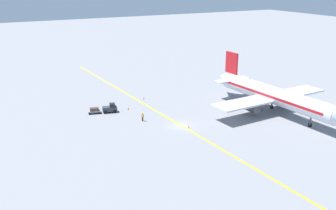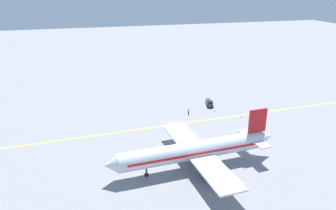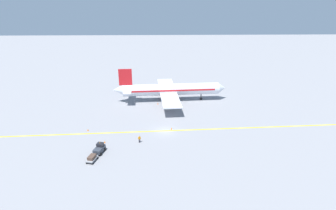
{
  "view_description": "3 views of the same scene",
  "coord_description": "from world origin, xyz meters",
  "px_view_note": "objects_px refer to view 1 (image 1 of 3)",
  "views": [
    {
      "loc": [
        35.08,
        61.25,
        27.56
      ],
      "look_at": [
        2.86,
        -0.06,
        4.64
      ],
      "focal_mm": 42.0,
      "sensor_mm": 36.0,
      "label": 1
    },
    {
      "loc": [
        -73.82,
        22.43,
        34.57
      ],
      "look_at": [
        3.4,
        0.7,
        4.26
      ],
      "focal_mm": 35.0,
      "sensor_mm": 36.0,
      "label": 2
    },
    {
      "loc": [
        57.08,
        -1.0,
        29.25
      ],
      "look_at": [
        -5.61,
        0.89,
        4.56
      ],
      "focal_mm": 28.0,
      "sensor_mm": 36.0,
      "label": 3
    }
  ],
  "objects_px": {
    "traffic_cone_by_wingtip": "(128,109)",
    "baggage_tug_dark": "(110,108)",
    "baggage_cart_trailing": "(94,110)",
    "airplane_at_gate": "(273,95)",
    "traffic_cone_far_edge": "(189,126)",
    "traffic_cone_mid_apron": "(144,98)",
    "traffic_cone_near_nose": "(249,108)",
    "ground_crew_worker": "(143,117)"
  },
  "relations": [
    {
      "from": "baggage_tug_dark",
      "to": "ground_crew_worker",
      "type": "bearing_deg",
      "value": 115.97
    },
    {
      "from": "traffic_cone_far_edge",
      "to": "baggage_cart_trailing",
      "type": "bearing_deg",
      "value": -50.59
    },
    {
      "from": "baggage_tug_dark",
      "to": "traffic_cone_by_wingtip",
      "type": "distance_m",
      "value": 4.04
    },
    {
      "from": "traffic_cone_by_wingtip",
      "to": "baggage_cart_trailing",
      "type": "bearing_deg",
      "value": -8.51
    },
    {
      "from": "ground_crew_worker",
      "to": "traffic_cone_mid_apron",
      "type": "height_order",
      "value": "ground_crew_worker"
    },
    {
      "from": "traffic_cone_near_nose",
      "to": "traffic_cone_mid_apron",
      "type": "bearing_deg",
      "value": -44.45
    },
    {
      "from": "traffic_cone_by_wingtip",
      "to": "baggage_tug_dark",
      "type": "bearing_deg",
      "value": -3.83
    },
    {
      "from": "traffic_cone_mid_apron",
      "to": "traffic_cone_by_wingtip",
      "type": "bearing_deg",
      "value": 41.02
    },
    {
      "from": "airplane_at_gate",
      "to": "traffic_cone_near_nose",
      "type": "height_order",
      "value": "airplane_at_gate"
    },
    {
      "from": "airplane_at_gate",
      "to": "traffic_cone_by_wingtip",
      "type": "relative_size",
      "value": 64.61
    },
    {
      "from": "traffic_cone_mid_apron",
      "to": "traffic_cone_by_wingtip",
      "type": "xyz_separation_m",
      "value": [
        6.03,
        5.24,
        0.0
      ]
    },
    {
      "from": "traffic_cone_near_nose",
      "to": "ground_crew_worker",
      "type": "bearing_deg",
      "value": -9.65
    },
    {
      "from": "airplane_at_gate",
      "to": "baggage_cart_trailing",
      "type": "bearing_deg",
      "value": -26.28
    },
    {
      "from": "traffic_cone_mid_apron",
      "to": "traffic_cone_far_edge",
      "type": "relative_size",
      "value": 1.0
    },
    {
      "from": "ground_crew_worker",
      "to": "baggage_cart_trailing",
      "type": "bearing_deg",
      "value": -51.16
    },
    {
      "from": "airplane_at_gate",
      "to": "baggage_tug_dark",
      "type": "distance_m",
      "value": 34.27
    },
    {
      "from": "traffic_cone_far_edge",
      "to": "traffic_cone_near_nose",
      "type": "bearing_deg",
      "value": -168.7
    },
    {
      "from": "airplane_at_gate",
      "to": "traffic_cone_mid_apron",
      "type": "distance_m",
      "value": 29.21
    },
    {
      "from": "baggage_cart_trailing",
      "to": "traffic_cone_by_wingtip",
      "type": "relative_size",
      "value": 5.21
    },
    {
      "from": "ground_crew_worker",
      "to": "traffic_cone_near_nose",
      "type": "distance_m",
      "value": 23.75
    },
    {
      "from": "traffic_cone_mid_apron",
      "to": "traffic_cone_far_edge",
      "type": "distance_m",
      "value": 20.4
    },
    {
      "from": "airplane_at_gate",
      "to": "traffic_cone_near_nose",
      "type": "bearing_deg",
      "value": -51.26
    },
    {
      "from": "traffic_cone_mid_apron",
      "to": "baggage_cart_trailing",
      "type": "bearing_deg",
      "value": 17.52
    },
    {
      "from": "traffic_cone_near_nose",
      "to": "traffic_cone_far_edge",
      "type": "xyz_separation_m",
      "value": [
        17.17,
        3.43,
        0.0
      ]
    },
    {
      "from": "baggage_cart_trailing",
      "to": "traffic_cone_far_edge",
      "type": "height_order",
      "value": "baggage_cart_trailing"
    },
    {
      "from": "airplane_at_gate",
      "to": "traffic_cone_far_edge",
      "type": "distance_m",
      "value": 20.47
    },
    {
      "from": "baggage_tug_dark",
      "to": "traffic_cone_near_nose",
      "type": "height_order",
      "value": "baggage_tug_dark"
    },
    {
      "from": "traffic_cone_mid_apron",
      "to": "ground_crew_worker",
      "type": "bearing_deg",
      "value": 64.82
    },
    {
      "from": "airplane_at_gate",
      "to": "baggage_tug_dark",
      "type": "height_order",
      "value": "airplane_at_gate"
    },
    {
      "from": "traffic_cone_by_wingtip",
      "to": "traffic_cone_far_edge",
      "type": "relative_size",
      "value": 1.0
    },
    {
      "from": "traffic_cone_mid_apron",
      "to": "baggage_tug_dark",
      "type": "bearing_deg",
      "value": 26.43
    },
    {
      "from": "baggage_cart_trailing",
      "to": "traffic_cone_near_nose",
      "type": "height_order",
      "value": "baggage_cart_trailing"
    },
    {
      "from": "airplane_at_gate",
      "to": "traffic_cone_by_wingtip",
      "type": "height_order",
      "value": "airplane_at_gate"
    },
    {
      "from": "traffic_cone_mid_apron",
      "to": "airplane_at_gate",
      "type": "bearing_deg",
      "value": 134.43
    },
    {
      "from": "traffic_cone_near_nose",
      "to": "traffic_cone_by_wingtip",
      "type": "height_order",
      "value": "same"
    },
    {
      "from": "ground_crew_worker",
      "to": "traffic_cone_near_nose",
      "type": "bearing_deg",
      "value": 170.35
    },
    {
      "from": "baggage_tug_dark",
      "to": "traffic_cone_far_edge",
      "type": "xyz_separation_m",
      "value": [
        -10.14,
        15.43,
        -0.63
      ]
    },
    {
      "from": "baggage_tug_dark",
      "to": "traffic_cone_by_wingtip",
      "type": "height_order",
      "value": "baggage_tug_dark"
    },
    {
      "from": "airplane_at_gate",
      "to": "baggage_tug_dark",
      "type": "relative_size",
      "value": 10.85
    },
    {
      "from": "ground_crew_worker",
      "to": "traffic_cone_far_edge",
      "type": "relative_size",
      "value": 3.05
    },
    {
      "from": "traffic_cone_far_edge",
      "to": "airplane_at_gate",
      "type": "bearing_deg",
      "value": 179.11
    },
    {
      "from": "baggage_cart_trailing",
      "to": "traffic_cone_by_wingtip",
      "type": "height_order",
      "value": "baggage_cart_trailing"
    }
  ]
}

